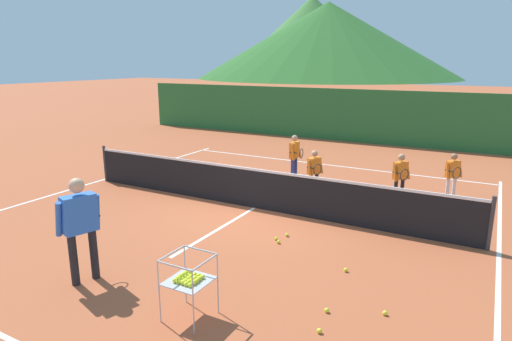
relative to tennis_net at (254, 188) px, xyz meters
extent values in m
plane|color=#B25633|center=(0.00, 0.00, -0.50)|extent=(120.00, 120.00, 0.00)
cube|color=white|center=(0.00, 5.06, -0.50)|extent=(10.32, 0.08, 0.01)
cube|color=white|center=(-5.16, 0.00, -0.50)|extent=(0.08, 11.00, 0.01)
cube|color=white|center=(5.16, 0.00, -0.50)|extent=(0.08, 11.00, 0.01)
cube|color=white|center=(0.00, 0.00, -0.50)|extent=(0.08, 6.24, 0.01)
cylinder|color=#333338|center=(-4.97, 0.00, 0.03)|extent=(0.08, 0.08, 1.05)
cylinder|color=#333338|center=(4.97, 0.00, 0.03)|extent=(0.08, 0.08, 1.05)
cube|color=black|center=(0.00, 0.00, -0.04)|extent=(9.86, 0.02, 0.92)
cube|color=white|center=(0.00, 0.00, 0.45)|extent=(9.86, 0.03, 0.06)
cylinder|color=black|center=(-0.68, -4.57, -0.08)|extent=(0.13, 0.13, 0.85)
cylinder|color=black|center=(-0.58, -4.26, -0.08)|extent=(0.13, 0.13, 0.85)
cube|color=blue|center=(-0.63, -4.42, 0.64)|extent=(0.38, 0.55, 0.59)
sphere|color=#DBAD84|center=(-0.63, -4.42, 1.09)|extent=(0.23, 0.23, 0.23)
cylinder|color=blue|center=(-0.79, -4.67, 0.61)|extent=(0.25, 0.16, 0.58)
cylinder|color=blue|center=(-0.58, -4.13, 0.60)|extent=(0.19, 0.14, 0.58)
torus|color=#262628|center=(-0.83, -4.05, 0.55)|extent=(0.11, 0.28, 0.29)
cylinder|color=black|center=(-0.59, -4.13, 0.55)|extent=(0.22, 0.09, 0.03)
cylinder|color=navy|center=(-0.24, 2.95, -0.17)|extent=(0.10, 0.10, 0.66)
cylinder|color=navy|center=(-0.22, 2.70, -0.17)|extent=(0.10, 0.10, 0.66)
cube|color=orange|center=(-0.23, 2.82, 0.39)|extent=(0.20, 0.40, 0.46)
sphere|color=tan|center=(-0.23, 2.82, 0.74)|extent=(0.18, 0.18, 0.18)
cylinder|color=orange|center=(-0.19, 3.05, 0.36)|extent=(0.18, 0.08, 0.45)
cylinder|color=orange|center=(-0.19, 2.60, 0.36)|extent=(0.14, 0.08, 0.45)
torus|color=#262628|center=(0.08, 2.61, 0.36)|extent=(0.04, 0.29, 0.29)
cylinder|color=black|center=(-0.16, 2.60, 0.36)|extent=(0.22, 0.04, 0.03)
cylinder|color=black|center=(0.91, 1.71, -0.20)|extent=(0.09, 0.09, 0.60)
cylinder|color=black|center=(0.83, 1.49, -0.20)|extent=(0.09, 0.09, 0.60)
cube|color=orange|center=(0.87, 1.60, 0.31)|extent=(0.28, 0.39, 0.42)
sphere|color=tan|center=(0.87, 1.60, 0.63)|extent=(0.17, 0.17, 0.17)
cylinder|color=orange|center=(0.99, 1.77, 0.28)|extent=(0.17, 0.12, 0.41)
cylinder|color=orange|center=(0.82, 1.40, 0.28)|extent=(0.14, 0.10, 0.41)
torus|color=#262628|center=(1.08, 1.30, 0.29)|extent=(0.13, 0.28, 0.29)
cylinder|color=black|center=(0.85, 1.39, 0.29)|extent=(0.22, 0.10, 0.03)
cylinder|color=black|center=(2.99, 2.18, -0.19)|extent=(0.09, 0.09, 0.61)
cylinder|color=black|center=(2.87, 1.98, -0.19)|extent=(0.09, 0.09, 0.61)
cube|color=orange|center=(2.93, 2.08, 0.33)|extent=(0.33, 0.40, 0.43)
sphere|color=tan|center=(2.93, 2.08, 0.65)|extent=(0.17, 0.17, 0.17)
cylinder|color=orange|center=(3.08, 2.24, 0.30)|extent=(0.18, 0.14, 0.42)
cylinder|color=orange|center=(2.85, 1.88, 0.30)|extent=(0.14, 0.12, 0.42)
torus|color=#262628|center=(3.08, 1.75, 0.31)|extent=(0.16, 0.26, 0.29)
cylinder|color=black|center=(2.87, 1.87, 0.31)|extent=(0.20, 0.13, 0.03)
cylinder|color=silver|center=(4.10, 3.08, -0.20)|extent=(0.09, 0.09, 0.59)
cylinder|color=silver|center=(3.96, 2.89, -0.20)|extent=(0.09, 0.09, 0.59)
cube|color=orange|center=(4.03, 2.98, 0.30)|extent=(0.34, 0.38, 0.41)
sphere|color=#996B4C|center=(4.03, 2.98, 0.61)|extent=(0.16, 0.16, 0.16)
cylinder|color=orange|center=(4.19, 3.12, 0.27)|extent=(0.17, 0.15, 0.41)
cylinder|color=orange|center=(3.93, 2.80, 0.27)|extent=(0.14, 0.12, 0.41)
torus|color=#262628|center=(4.15, 2.64, 0.29)|extent=(0.19, 0.25, 0.29)
cylinder|color=black|center=(3.95, 2.79, 0.29)|extent=(0.19, 0.15, 0.03)
cylinder|color=#B7B7BC|center=(1.17, -4.15, -0.05)|extent=(0.02, 0.02, 0.89)
cylinder|color=#B7B7BC|center=(1.73, -4.15, -0.05)|extent=(0.02, 0.02, 0.89)
cylinder|color=#B7B7BC|center=(1.17, -4.71, -0.05)|extent=(0.02, 0.02, 0.89)
cylinder|color=#B7B7BC|center=(1.73, -4.71, -0.05)|extent=(0.02, 0.02, 0.89)
cube|color=#B7B7BC|center=(1.45, -4.43, 0.05)|extent=(0.56, 0.56, 0.01)
cube|color=#B7B7BC|center=(1.45, -4.15, 0.39)|extent=(0.56, 0.02, 0.02)
cube|color=#B7B7BC|center=(1.45, -4.71, 0.39)|extent=(0.56, 0.02, 0.02)
cube|color=#B7B7BC|center=(1.17, -4.43, 0.39)|extent=(0.02, 0.56, 0.02)
cube|color=#B7B7BC|center=(1.73, -4.43, 0.39)|extent=(0.02, 0.56, 0.02)
sphere|color=yellow|center=(1.32, -4.56, 0.09)|extent=(0.07, 0.07, 0.07)
sphere|color=yellow|center=(1.32, -4.49, 0.08)|extent=(0.07, 0.07, 0.07)
sphere|color=yellow|center=(1.31, -4.43, 0.09)|extent=(0.07, 0.07, 0.07)
sphere|color=yellow|center=(1.32, -4.37, 0.09)|extent=(0.07, 0.07, 0.07)
sphere|color=yellow|center=(1.32, -4.31, 0.09)|extent=(0.07, 0.07, 0.07)
sphere|color=yellow|center=(1.38, -4.56, 0.08)|extent=(0.07, 0.07, 0.07)
sphere|color=yellow|center=(1.38, -4.49, 0.08)|extent=(0.07, 0.07, 0.07)
sphere|color=yellow|center=(1.38, -4.43, 0.09)|extent=(0.07, 0.07, 0.07)
sphere|color=yellow|center=(1.39, -4.36, 0.09)|extent=(0.07, 0.07, 0.07)
sphere|color=yellow|center=(1.38, -4.30, 0.09)|extent=(0.07, 0.07, 0.07)
sphere|color=yellow|center=(1.45, -4.56, 0.09)|extent=(0.07, 0.07, 0.07)
sphere|color=yellow|center=(1.45, -4.49, 0.08)|extent=(0.07, 0.07, 0.07)
sphere|color=yellow|center=(1.45, -4.43, 0.08)|extent=(0.07, 0.07, 0.07)
sphere|color=yellow|center=(1.45, -4.37, 0.09)|extent=(0.07, 0.07, 0.07)
sphere|color=yellow|center=(1.45, -4.30, 0.09)|extent=(0.07, 0.07, 0.07)
sphere|color=yellow|center=(1.51, -4.56, 0.08)|extent=(0.07, 0.07, 0.07)
sphere|color=yellow|center=(1.51, -4.50, 0.09)|extent=(0.07, 0.07, 0.07)
sphere|color=yellow|center=(1.52, -4.43, 0.09)|extent=(0.07, 0.07, 0.07)
sphere|color=yellow|center=(1.51, -4.37, 0.08)|extent=(0.07, 0.07, 0.07)
sphere|color=yellow|center=(1.52, -4.30, 0.08)|extent=(0.07, 0.07, 0.07)
sphere|color=yellow|center=(1.57, -4.56, 0.08)|extent=(0.07, 0.07, 0.07)
sphere|color=yellow|center=(1.58, -4.49, 0.09)|extent=(0.07, 0.07, 0.07)
sphere|color=yellow|center=(1.58, -4.43, 0.08)|extent=(0.07, 0.07, 0.07)
sphere|color=yellow|center=(1.57, -4.36, 0.08)|extent=(0.07, 0.07, 0.07)
sphere|color=yellow|center=(1.58, -4.30, 0.08)|extent=(0.07, 0.07, 0.07)
sphere|color=yellow|center=(2.92, -2.11, -0.47)|extent=(0.07, 0.07, 0.07)
sphere|color=yellow|center=(3.14, -3.92, -0.47)|extent=(0.07, 0.07, 0.07)
sphere|color=yellow|center=(3.06, -3.42, -0.47)|extent=(0.07, 0.07, 0.07)
sphere|color=yellow|center=(1.42, -1.21, -0.47)|extent=(0.07, 0.07, 0.07)
sphere|color=yellow|center=(3.79, -3.09, -0.47)|extent=(0.07, 0.07, 0.07)
sphere|color=yellow|center=(1.42, -1.61, -0.47)|extent=(0.07, 0.07, 0.07)
sphere|color=yellow|center=(1.31, -1.48, -0.47)|extent=(0.07, 0.07, 0.07)
cube|color=#286B33|center=(0.00, 9.72, 0.63)|extent=(22.71, 0.08, 2.26)
cone|color=#2D6628|center=(-26.20, 77.03, 6.80)|extent=(51.43, 51.43, 14.60)
cone|color=#427A38|center=(-31.60, 82.07, 7.83)|extent=(36.79, 36.79, 16.67)
camera|label=1|loc=(4.81, -8.64, 2.93)|focal=30.52mm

